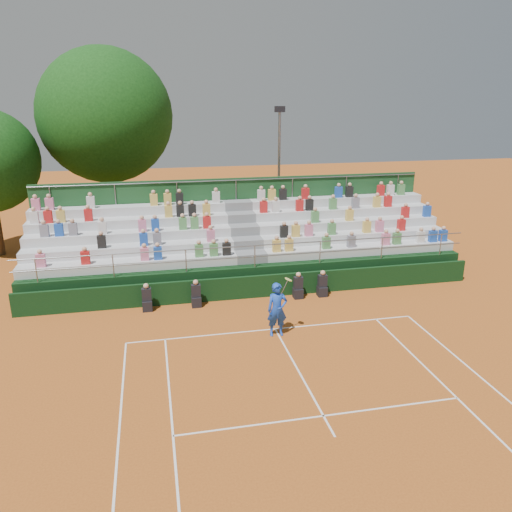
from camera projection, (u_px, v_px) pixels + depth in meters
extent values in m
plane|color=#AF571D|center=(275.00, 329.00, 18.87)|extent=(90.00, 90.00, 0.00)
cube|color=white|center=(275.00, 329.00, 18.87)|extent=(11.00, 0.06, 0.01)
cube|color=white|center=(300.00, 373.00, 15.89)|extent=(0.06, 6.40, 0.01)
cube|color=white|center=(323.00, 416.00, 13.76)|extent=(8.22, 0.06, 0.01)
cube|color=black|center=(257.00, 286.00, 21.69)|extent=(20.00, 0.15, 1.00)
cube|color=black|center=(147.00, 305.00, 20.43)|extent=(0.40, 0.40, 0.44)
cube|color=black|center=(147.00, 295.00, 20.28)|extent=(0.38, 0.25, 0.55)
sphere|color=tan|center=(146.00, 286.00, 20.16)|extent=(0.22, 0.22, 0.22)
cube|color=black|center=(196.00, 301.00, 20.82)|extent=(0.40, 0.40, 0.44)
cube|color=black|center=(196.00, 291.00, 20.68)|extent=(0.38, 0.25, 0.55)
sphere|color=tan|center=(196.00, 282.00, 20.56)|extent=(0.22, 0.22, 0.22)
cube|color=black|center=(298.00, 293.00, 21.70)|extent=(0.40, 0.40, 0.44)
cube|color=black|center=(298.00, 283.00, 21.55)|extent=(0.38, 0.25, 0.55)
sphere|color=tan|center=(298.00, 275.00, 21.43)|extent=(0.22, 0.22, 0.22)
cube|color=black|center=(322.00, 291.00, 21.91)|extent=(0.40, 0.40, 0.44)
cube|color=black|center=(322.00, 281.00, 21.77)|extent=(0.38, 0.25, 0.55)
sphere|color=tan|center=(323.00, 273.00, 21.65)|extent=(0.22, 0.22, 0.22)
cube|color=black|center=(244.00, 262.00, 24.55)|extent=(20.00, 5.20, 1.20)
cube|color=silver|center=(130.00, 265.00, 21.68)|extent=(9.30, 0.85, 0.42)
cube|color=silver|center=(361.00, 250.00, 23.79)|extent=(9.30, 0.85, 0.42)
cube|color=slate|center=(251.00, 257.00, 22.74)|extent=(1.40, 0.85, 0.42)
cube|color=silver|center=(130.00, 250.00, 22.34)|extent=(9.30, 0.85, 0.42)
cube|color=silver|center=(354.00, 236.00, 24.45)|extent=(9.30, 0.85, 0.42)
cube|color=slate|center=(247.00, 243.00, 23.40)|extent=(1.40, 0.85, 0.42)
cube|color=silver|center=(130.00, 236.00, 23.01)|extent=(9.30, 0.85, 0.42)
cube|color=silver|center=(348.00, 224.00, 25.11)|extent=(9.30, 0.85, 0.42)
cube|color=slate|center=(244.00, 230.00, 24.06)|extent=(1.40, 0.85, 0.42)
cube|color=silver|center=(130.00, 222.00, 23.67)|extent=(9.30, 0.85, 0.42)
cube|color=silver|center=(342.00, 212.00, 25.78)|extent=(9.30, 0.85, 0.42)
cube|color=slate|center=(241.00, 217.00, 24.72)|extent=(1.40, 0.85, 0.42)
cube|color=silver|center=(130.00, 210.00, 24.33)|extent=(9.30, 0.85, 0.42)
cube|color=silver|center=(337.00, 201.00, 26.44)|extent=(9.30, 0.85, 0.42)
cube|color=slate|center=(238.00, 205.00, 25.38)|extent=(1.40, 0.85, 0.42)
cube|color=#1C4823|center=(236.00, 220.00, 26.15)|extent=(20.00, 0.12, 4.40)
cylinder|color=gray|center=(255.00, 246.00, 21.68)|extent=(20.00, 0.05, 0.05)
cylinder|color=gray|center=(236.00, 180.00, 25.41)|extent=(20.00, 0.05, 0.05)
cube|color=pink|center=(41.00, 260.00, 20.68)|extent=(0.36, 0.24, 0.56)
cube|color=red|center=(85.00, 258.00, 21.03)|extent=(0.36, 0.24, 0.56)
cube|color=pink|center=(145.00, 254.00, 21.52)|extent=(0.36, 0.24, 0.56)
cube|color=#1E4CB2|center=(158.00, 253.00, 21.63)|extent=(0.36, 0.24, 0.56)
cube|color=#4C8C4C|center=(199.00, 251.00, 21.98)|extent=(0.36, 0.24, 0.56)
cube|color=#4C8C4C|center=(214.00, 250.00, 22.11)|extent=(0.36, 0.24, 0.56)
cube|color=black|center=(227.00, 249.00, 22.22)|extent=(0.36, 0.24, 0.56)
cube|color=black|center=(102.00, 242.00, 21.82)|extent=(0.36, 0.24, 0.56)
cube|color=#1E4CB2|center=(144.00, 239.00, 22.18)|extent=(0.36, 0.24, 0.56)
cube|color=slate|center=(157.00, 239.00, 22.29)|extent=(0.36, 0.24, 0.56)
cube|color=pink|center=(211.00, 236.00, 22.77)|extent=(0.36, 0.24, 0.56)
cube|color=slate|center=(44.00, 231.00, 22.00)|extent=(0.36, 0.24, 0.56)
cube|color=#1E4CB2|center=(59.00, 230.00, 22.12)|extent=(0.36, 0.24, 0.56)
cube|color=slate|center=(73.00, 229.00, 22.23)|extent=(0.36, 0.24, 0.56)
cube|color=silver|center=(102.00, 228.00, 22.48)|extent=(0.36, 0.24, 0.56)
cube|color=pink|center=(142.00, 226.00, 22.83)|extent=(0.36, 0.24, 0.56)
cube|color=#1E4CB2|center=(155.00, 225.00, 22.95)|extent=(0.36, 0.24, 0.56)
cube|color=#4C8C4C|center=(183.00, 223.00, 23.19)|extent=(0.36, 0.24, 0.56)
cube|color=#4C8C4C|center=(195.00, 223.00, 23.30)|extent=(0.36, 0.24, 0.56)
cube|color=red|center=(207.00, 222.00, 23.42)|extent=(0.36, 0.24, 0.56)
cube|color=silver|center=(34.00, 217.00, 22.55)|extent=(0.36, 0.24, 0.56)
cube|color=red|center=(48.00, 217.00, 22.67)|extent=(0.36, 0.24, 0.56)
cube|color=gold|center=(61.00, 216.00, 22.78)|extent=(0.36, 0.24, 0.56)
cube|color=red|center=(88.00, 215.00, 23.02)|extent=(0.36, 0.24, 0.56)
cube|color=gold|center=(168.00, 211.00, 23.74)|extent=(0.36, 0.24, 0.56)
cube|color=black|center=(180.00, 211.00, 23.85)|extent=(0.36, 0.24, 0.56)
cube|color=black|center=(192.00, 210.00, 23.96)|extent=(0.36, 0.24, 0.56)
cube|color=gold|center=(206.00, 210.00, 24.09)|extent=(0.36, 0.24, 0.56)
cube|color=pink|center=(36.00, 204.00, 23.21)|extent=(0.36, 0.24, 0.56)
cube|color=pink|center=(49.00, 204.00, 23.33)|extent=(0.36, 0.24, 0.56)
cube|color=silver|center=(91.00, 202.00, 23.69)|extent=(0.36, 0.24, 0.56)
cube|color=gold|center=(154.00, 200.00, 24.27)|extent=(0.36, 0.24, 0.56)
cube|color=gold|center=(168.00, 199.00, 24.40)|extent=(0.36, 0.24, 0.56)
cube|color=black|center=(180.00, 199.00, 24.52)|extent=(0.36, 0.24, 0.56)
cube|color=silver|center=(216.00, 197.00, 24.87)|extent=(0.36, 0.24, 0.56)
cube|color=gold|center=(277.00, 246.00, 22.68)|extent=(0.36, 0.24, 0.56)
cube|color=gold|center=(289.00, 245.00, 22.79)|extent=(0.36, 0.24, 0.56)
cube|color=#4C8C4C|center=(326.00, 243.00, 23.14)|extent=(0.36, 0.24, 0.56)
cube|color=slate|center=(351.00, 241.00, 23.39)|extent=(0.36, 0.24, 0.56)
cube|color=pink|center=(386.00, 239.00, 23.73)|extent=(0.36, 0.24, 0.56)
cube|color=#4C8C4C|center=(397.00, 238.00, 23.85)|extent=(0.36, 0.24, 0.56)
cube|color=silver|center=(420.00, 237.00, 24.09)|extent=(0.36, 0.24, 0.56)
cube|color=#1E4CB2|center=(433.00, 236.00, 24.22)|extent=(0.36, 0.24, 0.56)
cube|color=#1E4CB2|center=(443.00, 236.00, 24.33)|extent=(0.36, 0.24, 0.56)
cube|color=black|center=(284.00, 231.00, 23.45)|extent=(0.36, 0.24, 0.56)
cube|color=gold|center=(296.00, 231.00, 23.56)|extent=(0.36, 0.24, 0.56)
cube|color=pink|center=(309.00, 230.00, 23.69)|extent=(0.36, 0.24, 0.56)
cube|color=#4C8C4C|center=(332.00, 229.00, 23.92)|extent=(0.36, 0.24, 0.56)
cube|color=gold|center=(367.00, 227.00, 24.27)|extent=(0.36, 0.24, 0.56)
cube|color=pink|center=(379.00, 226.00, 24.40)|extent=(0.36, 0.24, 0.56)
cube|color=red|center=(401.00, 225.00, 24.63)|extent=(0.36, 0.24, 0.56)
cube|color=#4C8C4C|center=(315.00, 217.00, 24.47)|extent=(0.36, 0.24, 0.56)
cube|color=gold|center=(349.00, 215.00, 24.82)|extent=(0.36, 0.24, 0.56)
cube|color=red|center=(405.00, 212.00, 25.42)|extent=(0.36, 0.24, 0.56)
cube|color=#1E4CB2|center=(427.00, 211.00, 25.66)|extent=(0.36, 0.24, 0.56)
cube|color=red|center=(264.00, 207.00, 24.65)|extent=(0.36, 0.24, 0.56)
cube|color=silver|center=(276.00, 206.00, 24.78)|extent=(0.36, 0.24, 0.56)
cube|color=red|center=(300.00, 205.00, 25.02)|extent=(0.36, 0.24, 0.56)
cube|color=black|center=(309.00, 205.00, 25.12)|extent=(0.36, 0.24, 0.56)
cube|color=#4C8C4C|center=(333.00, 204.00, 25.37)|extent=(0.36, 0.24, 0.56)
cube|color=slate|center=(355.00, 203.00, 25.61)|extent=(0.36, 0.24, 0.56)
cube|color=gold|center=(377.00, 202.00, 25.84)|extent=(0.36, 0.24, 0.56)
cube|color=red|center=(388.00, 201.00, 25.96)|extent=(0.36, 0.24, 0.56)
cube|color=silver|center=(261.00, 195.00, 25.33)|extent=(0.36, 0.24, 0.56)
cube|color=gold|center=(272.00, 195.00, 25.44)|extent=(0.36, 0.24, 0.56)
cube|color=black|center=(283.00, 194.00, 25.55)|extent=(0.36, 0.24, 0.56)
cube|color=red|center=(305.00, 193.00, 25.79)|extent=(0.36, 0.24, 0.56)
cube|color=#1E4CB2|center=(339.00, 192.00, 26.15)|extent=(0.36, 0.24, 0.56)
cube|color=black|center=(349.00, 192.00, 26.27)|extent=(0.36, 0.24, 0.56)
cube|color=red|center=(381.00, 190.00, 26.62)|extent=(0.36, 0.24, 0.56)
cube|color=silver|center=(390.00, 190.00, 26.73)|extent=(0.36, 0.24, 0.56)
cube|color=#4C8C4C|center=(401.00, 190.00, 26.85)|extent=(0.36, 0.24, 0.56)
imported|color=blue|center=(277.00, 310.00, 18.11)|extent=(0.75, 0.51, 2.02)
cylinder|color=gray|center=(284.00, 288.00, 17.90)|extent=(0.26, 0.03, 0.51)
cylinder|color=#E5D866|center=(288.00, 279.00, 17.84)|extent=(0.26, 0.28, 0.14)
cylinder|color=#392614|center=(114.00, 204.00, 30.26)|extent=(0.50, 0.50, 4.24)
sphere|color=#10390F|center=(106.00, 116.00, 28.67)|extent=(7.63, 7.63, 7.63)
cylinder|color=gray|center=(279.00, 176.00, 30.52)|extent=(0.16, 0.16, 7.47)
cube|color=black|center=(280.00, 109.00, 29.31)|extent=(0.60, 0.25, 0.35)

